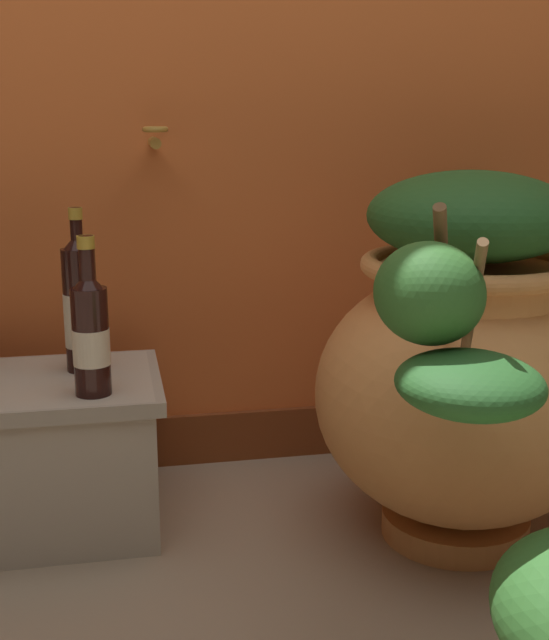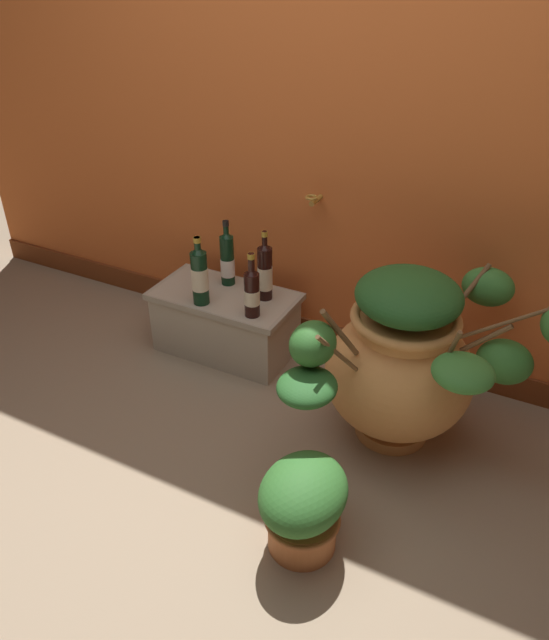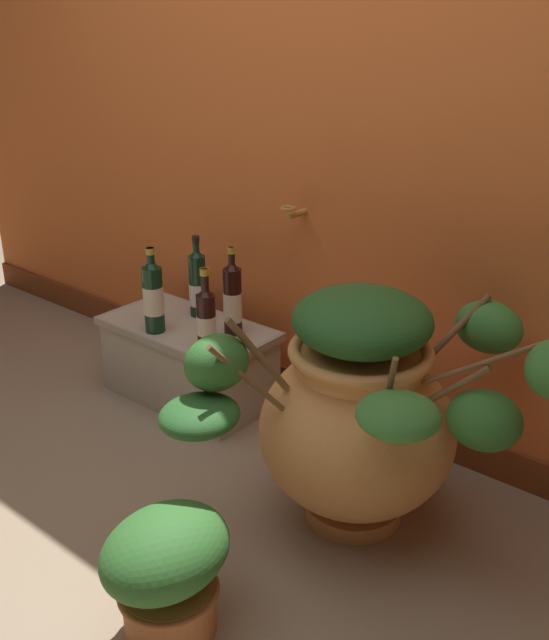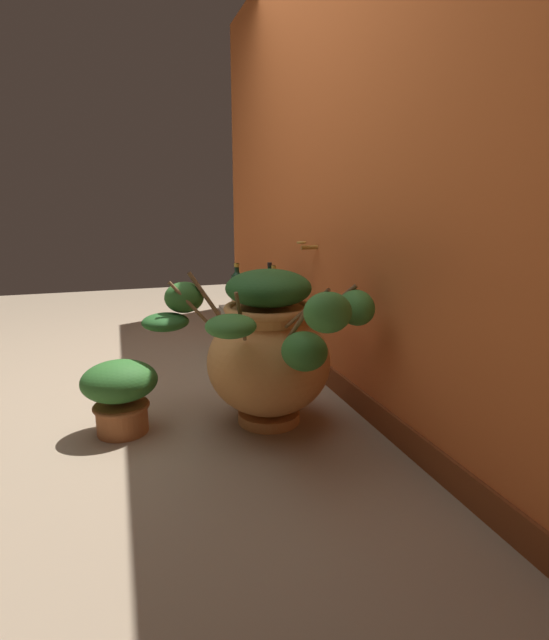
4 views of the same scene
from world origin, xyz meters
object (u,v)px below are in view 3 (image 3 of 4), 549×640
object	(u,v)px
terracotta_urn	(362,411)
wine_bottle_left	(153,295)
wine_bottle_right	(233,298)
potted_shrub	(167,569)
wine_bottle_middle	(198,283)
wine_bottle_back	(206,317)

from	to	relation	value
terracotta_urn	wine_bottle_left	size ratio (longest dim) A/B	2.92
wine_bottle_right	potted_shrub	world-z (taller)	wine_bottle_right
terracotta_urn	wine_bottle_right	size ratio (longest dim) A/B	2.84
terracotta_urn	wine_bottle_middle	xyz separation A→B (m)	(-0.99, 0.31, 0.08)
wine_bottle_left	potted_shrub	xyz separation A→B (m)	(0.89, -0.77, -0.27)
wine_bottle_left	wine_bottle_right	bearing A→B (deg)	35.59
terracotta_urn	wine_bottle_back	world-z (taller)	terracotta_urn
terracotta_urn	potted_shrub	bearing A→B (deg)	-99.71
wine_bottle_back	potted_shrub	xyz separation A→B (m)	(0.62, -0.78, -0.25)
wine_bottle_right	potted_shrub	size ratio (longest dim) A/B	0.99
terracotta_urn	wine_bottle_back	bearing A→B (deg)	171.77
wine_bottle_right	wine_bottle_back	size ratio (longest dim) A/B	1.11
wine_bottle_left	wine_bottle_middle	distance (m)	0.22
wine_bottle_middle	wine_bottle_right	world-z (taller)	wine_bottle_right
terracotta_urn	potted_shrub	world-z (taller)	terracotta_urn
wine_bottle_left	wine_bottle_middle	xyz separation A→B (m)	(0.01, 0.22, -0.01)
wine_bottle_back	wine_bottle_left	bearing A→B (deg)	-177.36
wine_bottle_middle	wine_bottle_right	bearing A→B (deg)	-10.95
wine_bottle_right	wine_bottle_back	distance (m)	0.16
wine_bottle_back	potted_shrub	bearing A→B (deg)	-51.47
terracotta_urn	wine_bottle_left	world-z (taller)	terracotta_urn
terracotta_urn	wine_bottle_back	distance (m)	0.75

